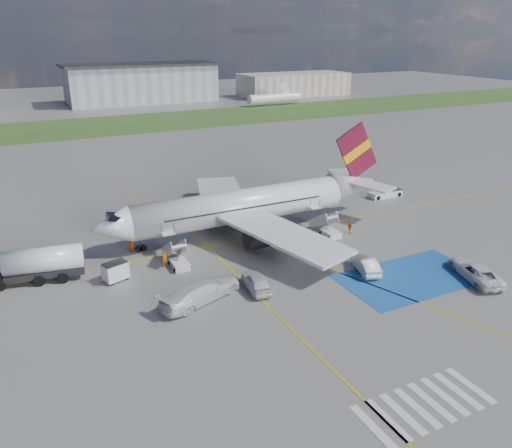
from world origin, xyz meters
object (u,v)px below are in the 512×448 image
object	(u,v)px
van_white_a	(476,269)
van_white_b	(201,288)
fuel_tanker	(31,268)
car_silver_a	(256,282)
airliner	(252,204)
car_silver_b	(366,264)
belt_loader	(385,194)
gpu_cart	(116,272)

from	to	relation	value
van_white_a	van_white_b	xyz separation A→B (m)	(-25.46, 7.90, 0.23)
fuel_tanker	car_silver_a	bearing A→B (deg)	-20.93
airliner	car_silver_b	bearing A→B (deg)	-70.15
fuel_tanker	car_silver_a	size ratio (longest dim) A/B	2.12
belt_loader	car_silver_b	world-z (taller)	belt_loader
belt_loader	car_silver_a	world-z (taller)	belt_loader
gpu_cart	car_silver_b	world-z (taller)	gpu_cart
airliner	van_white_b	size ratio (longest dim) A/B	5.80
airliner	van_white_a	bearing A→B (deg)	-56.02
gpu_cart	car_silver_a	bearing A→B (deg)	-52.47
airliner	belt_loader	size ratio (longest dim) A/B	6.68
van_white_b	fuel_tanker	bearing A→B (deg)	29.97
van_white_b	gpu_cart	bearing A→B (deg)	18.37
gpu_cart	belt_loader	world-z (taller)	gpu_cart
gpu_cart	car_silver_a	distance (m)	13.71
van_white_a	van_white_b	distance (m)	26.65
fuel_tanker	car_silver_b	world-z (taller)	fuel_tanker
car_silver_a	car_silver_b	distance (m)	11.56
belt_loader	van_white_b	bearing A→B (deg)	-154.87
gpu_cart	car_silver_a	xyz separation A→B (m)	(11.33, -7.71, -0.05)
fuel_tanker	gpu_cart	distance (m)	8.00
airliner	belt_loader	world-z (taller)	airliner
gpu_cart	van_white_b	size ratio (longest dim) A/B	0.41
fuel_tanker	car_silver_a	world-z (taller)	fuel_tanker
airliner	van_white_a	size ratio (longest dim) A/B	6.79
car_silver_a	van_white_b	bearing A→B (deg)	4.19
fuel_tanker	gpu_cart	bearing A→B (deg)	-15.31
airliner	fuel_tanker	size ratio (longest dim) A/B	3.65
car_silver_b	van_white_b	size ratio (longest dim) A/B	0.74
belt_loader	van_white_a	size ratio (longest dim) A/B	1.02
belt_loader	car_silver_a	xyz separation A→B (m)	(-29.32, -16.47, 0.40)
van_white_a	van_white_b	bearing A→B (deg)	0.55
car_silver_b	van_white_b	xyz separation A→B (m)	(-16.80, 1.98, 0.47)
van_white_b	van_white_a	bearing A→B (deg)	-128.20
car_silver_a	van_white_a	xyz separation A→B (m)	(20.11, -7.50, 0.21)
airliner	car_silver_a	distance (m)	14.88
belt_loader	car_silver_a	bearing A→B (deg)	-150.41
fuel_tanker	car_silver_a	xyz separation A→B (m)	(18.55, -11.12, -0.59)
airliner	car_silver_a	xyz separation A→B (m)	(-6.07, -13.33, -2.58)
fuel_tanker	van_white_b	distance (m)	17.01
van_white_a	car_silver_b	bearing A→B (deg)	-16.58
gpu_cart	fuel_tanker	bearing A→B (deg)	136.43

